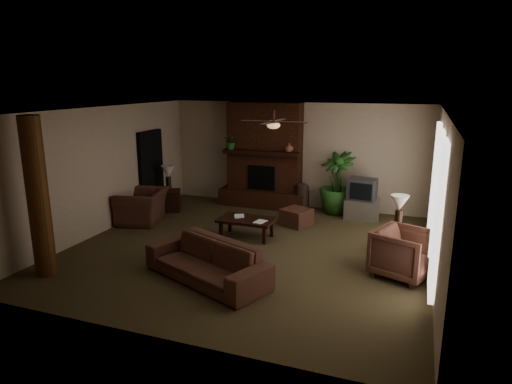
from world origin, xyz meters
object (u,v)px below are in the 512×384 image
at_px(armchair_left, 142,201).
at_px(side_table_right, 399,240).
at_px(sofa, 207,255).
at_px(tv_stand, 362,209).
at_px(ottoman, 296,217).
at_px(armchair_right, 404,251).
at_px(lamp_right, 399,205).
at_px(side_table_left, 170,201).
at_px(coffee_table, 247,221).
at_px(floor_plant, 337,196).
at_px(log_column, 38,198).
at_px(lamp_left, 168,173).
at_px(floor_vase, 302,195).

distance_m(armchair_left, side_table_right, 5.97).
height_order(sofa, tv_stand, sofa).
bearing_deg(ottoman, armchair_right, -40.63).
height_order(side_table_right, lamp_right, lamp_right).
relative_size(ottoman, side_table_left, 1.09).
bearing_deg(coffee_table, side_table_left, 154.68).
xyz_separation_m(sofa, side_table_right, (3.04, 2.41, -0.18)).
bearing_deg(armchair_right, ottoman, 70.45).
bearing_deg(side_table_left, ottoman, -0.90).
height_order(tv_stand, floor_plant, floor_plant).
height_order(log_column, ottoman, log_column).
distance_m(ottoman, side_table_right, 2.60).
relative_size(armchair_right, lamp_left, 1.45).
distance_m(armchair_right, floor_vase, 4.28).
xyz_separation_m(armchair_right, lamp_left, (-6.00, 2.25, 0.53)).
height_order(armchair_left, armchair_right, armchair_left).
distance_m(sofa, ottoman, 3.52).
relative_size(armchair_left, ottoman, 1.99).
bearing_deg(sofa, tv_stand, 88.28).
bearing_deg(ottoman, floor_plant, 62.35).
bearing_deg(armchair_right, lamp_left, 90.56).
bearing_deg(armchair_left, log_column, -12.82).
xyz_separation_m(side_table_left, lamp_left, (-0.05, 0.05, 0.73)).
distance_m(log_column, coffee_table, 4.14).
bearing_deg(coffee_table, side_table_right, 3.01).
xyz_separation_m(log_column, floor_plant, (4.16, 5.55, -0.95)).
bearing_deg(lamp_right, armchair_right, -81.29).
distance_m(sofa, floor_plant, 4.98).
bearing_deg(ottoman, armchair_left, -163.99).
bearing_deg(floor_vase, lamp_right, -42.13).
bearing_deg(ottoman, side_table_left, 179.10).
bearing_deg(floor_vase, log_column, -121.20).
bearing_deg(floor_plant, armchair_left, -151.05).
bearing_deg(floor_plant, lamp_left, -163.58).
xyz_separation_m(tv_stand, side_table_left, (-4.83, -1.02, 0.03)).
relative_size(armchair_left, armchair_right, 1.27).
relative_size(log_column, floor_plant, 1.75).
relative_size(floor_vase, side_table_right, 1.40).
height_order(armchair_right, floor_vase, armchair_right).
xyz_separation_m(side_table_right, lamp_right, (-0.04, -0.05, 0.73)).
distance_m(coffee_table, side_table_right, 3.19).
height_order(sofa, floor_plant, sofa).
bearing_deg(lamp_left, armchair_right, -20.52).
relative_size(coffee_table, floor_vase, 1.56).
bearing_deg(floor_plant, coffee_table, -120.62).
xyz_separation_m(sofa, tv_stand, (2.04, 4.52, -0.21)).
relative_size(sofa, lamp_left, 3.59).
distance_m(coffee_table, floor_vase, 2.48).
distance_m(side_table_left, side_table_right, 5.93).
relative_size(tv_stand, floor_vase, 1.10).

